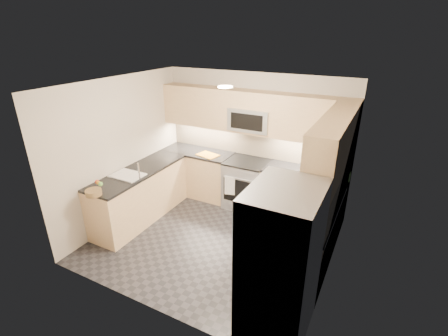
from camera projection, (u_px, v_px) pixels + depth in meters
floor at (214, 239)px, 5.34m from camera, size 3.60×3.20×0.00m
ceiling at (212, 85)px, 4.34m from camera, size 3.60×3.20×0.02m
wall_back at (254, 140)px, 6.14m from camera, size 3.60×0.02×2.50m
wall_front at (142, 222)px, 3.54m from camera, size 3.60×0.02×2.50m
wall_left at (122, 151)px, 5.60m from camera, size 0.02×3.20×2.50m
wall_right at (338, 197)px, 4.08m from camera, size 0.02×3.20×2.50m
base_cab_back_left at (198, 173)px, 6.68m from camera, size 1.42×0.60×0.90m
base_cab_back_right at (303, 197)px, 5.76m from camera, size 1.42×0.60×0.90m
base_cab_right at (310, 237)px, 4.64m from camera, size 0.60×1.70×0.90m
base_cab_peninsula at (141, 195)px, 5.79m from camera, size 0.60×2.00×0.90m
countertop_back_left at (198, 152)px, 6.49m from camera, size 1.42×0.63×0.04m
countertop_back_right at (306, 172)px, 5.57m from camera, size 1.42×0.63×0.04m
countertop_right at (314, 208)px, 4.46m from camera, size 0.63×1.70×0.04m
countertop_peninsula at (138, 171)px, 5.60m from camera, size 0.63×2.00×0.04m
upper_cab_back at (252, 112)px, 5.77m from camera, size 3.60×0.35×0.75m
upper_cab_right at (334, 145)px, 4.15m from camera, size 0.35×1.95×0.75m
backsplash_back at (254, 143)px, 6.16m from camera, size 3.60×0.01×0.51m
backsplash_right at (343, 186)px, 4.47m from camera, size 0.01×2.30×0.51m
gas_range at (246, 184)px, 6.19m from camera, size 0.76×0.65×0.91m
range_cooktop at (247, 162)px, 6.01m from camera, size 0.76×0.65×0.03m
oven_door_glass at (239, 192)px, 5.93m from camera, size 0.62×0.02×0.45m
oven_handle at (239, 179)px, 5.80m from camera, size 0.60×0.02×0.02m
microwave at (251, 119)px, 5.80m from camera, size 0.76×0.40×0.40m
microwave_door at (246, 122)px, 5.64m from camera, size 0.60×0.01×0.28m
refrigerator at (280, 264)px, 3.43m from camera, size 0.70×0.90×1.80m
fridge_handle_left at (242, 260)px, 3.42m from camera, size 0.02×0.02×1.20m
fridge_handle_right at (255, 242)px, 3.71m from camera, size 0.02×0.02×1.20m
sink_basin at (128, 179)px, 5.42m from camera, size 0.52×0.38×0.16m
faucet at (139, 171)px, 5.23m from camera, size 0.03×0.03×0.28m
utensil_bowl at (342, 175)px, 5.23m from camera, size 0.29×0.29×0.15m
cutting_board at (208, 155)px, 6.26m from camera, size 0.46×0.37×0.01m
fruit_basket at (94, 193)px, 4.75m from camera, size 0.30×0.30×0.08m
fruit_apple at (97, 182)px, 4.92m from camera, size 0.06×0.06×0.06m
fruit_pear at (101, 184)px, 4.85m from camera, size 0.07×0.07×0.07m
dish_towel_check at (230, 186)px, 5.93m from camera, size 0.19×0.06×0.36m
fruit_orange at (98, 183)px, 4.89m from camera, size 0.06×0.06×0.06m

